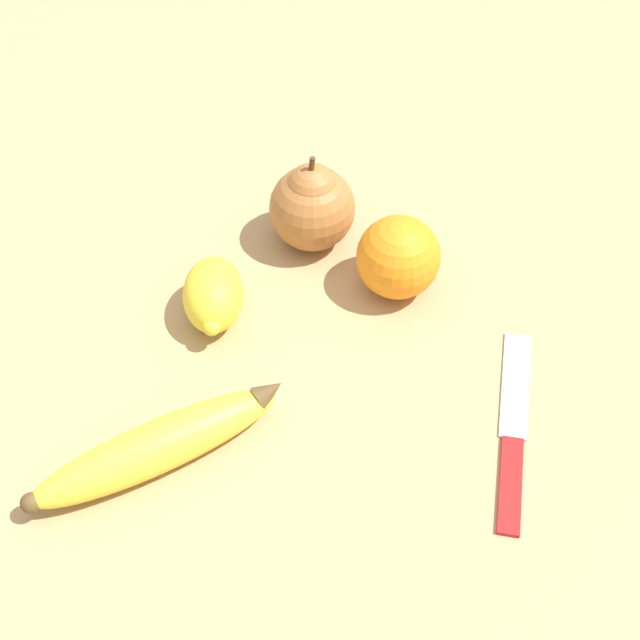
{
  "coord_description": "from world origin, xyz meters",
  "views": [
    {
      "loc": [
        -0.4,
        0.09,
        0.59
      ],
      "look_at": [
        0.06,
        -0.05,
        0.03
      ],
      "focal_mm": 50.0,
      "sensor_mm": 36.0,
      "label": 1
    }
  ],
  "objects_px": {
    "pear": "(312,205)",
    "lemon": "(213,295)",
    "orange": "(398,257)",
    "banana": "(159,446)",
    "paring_knife": "(513,433)"
  },
  "relations": [
    {
      "from": "orange",
      "to": "paring_knife",
      "type": "distance_m",
      "value": 0.18
    },
    {
      "from": "lemon",
      "to": "paring_knife",
      "type": "bearing_deg",
      "value": -134.74
    },
    {
      "from": "banana",
      "to": "pear",
      "type": "xyz_separation_m",
      "value": [
        0.2,
        -0.18,
        0.02
      ]
    },
    {
      "from": "orange",
      "to": "banana",
      "type": "bearing_deg",
      "value": 116.29
    },
    {
      "from": "pear",
      "to": "lemon",
      "type": "xyz_separation_m",
      "value": [
        -0.06,
        0.11,
        -0.02
      ]
    },
    {
      "from": "pear",
      "to": "lemon",
      "type": "distance_m",
      "value": 0.13
    },
    {
      "from": "banana",
      "to": "lemon",
      "type": "bearing_deg",
      "value": 49.57
    },
    {
      "from": "pear",
      "to": "orange",
      "type": "bearing_deg",
      "value": -146.16
    },
    {
      "from": "pear",
      "to": "lemon",
      "type": "height_order",
      "value": "pear"
    },
    {
      "from": "banana",
      "to": "paring_knife",
      "type": "bearing_deg",
      "value": -24.38
    },
    {
      "from": "pear",
      "to": "lemon",
      "type": "relative_size",
      "value": 1.12
    },
    {
      "from": "lemon",
      "to": "paring_knife",
      "type": "relative_size",
      "value": 0.49
    },
    {
      "from": "banana",
      "to": "pear",
      "type": "relative_size",
      "value": 2.17
    },
    {
      "from": "banana",
      "to": "orange",
      "type": "bearing_deg",
      "value": 14.76
    },
    {
      "from": "lemon",
      "to": "banana",
      "type": "bearing_deg",
      "value": 151.1
    }
  ]
}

